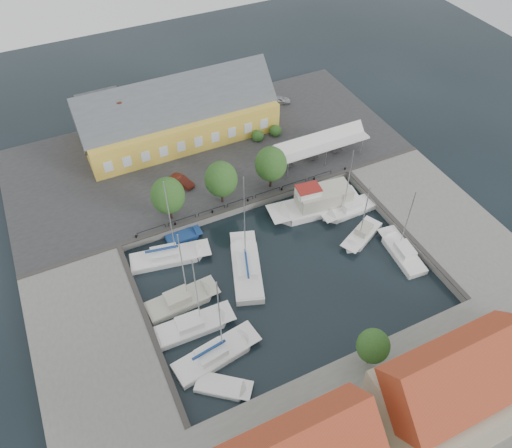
{
  "coord_description": "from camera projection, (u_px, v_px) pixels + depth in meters",
  "views": [
    {
      "loc": [
        -18.49,
        -32.78,
        45.9
      ],
      "look_at": [
        0.0,
        6.0,
        1.5
      ],
      "focal_mm": 35.0,
      "sensor_mm": 36.0,
      "label": 1
    }
  ],
  "objects": [
    {
      "name": "east_boat_c",
      "position": [
        402.0,
        253.0,
        60.09
      ],
      "size": [
        3.25,
        8.09,
        10.17
      ],
      "color": "white",
      "rests_on": "ground"
    },
    {
      "name": "west_boat_b",
      "position": [
        181.0,
        301.0,
        55.24
      ],
      "size": [
        8.4,
        3.25,
        11.26
      ],
      "color": "#B8B5A6",
      "rests_on": "ground"
    },
    {
      "name": "quay_trees",
      "position": [
        221.0,
        179.0,
        62.52
      ],
      "size": [
        18.2,
        4.2,
        6.3
      ],
      "color": "black",
      "rests_on": "north_quay"
    },
    {
      "name": "car_red",
      "position": [
        182.0,
        181.0,
        67.26
      ],
      "size": [
        2.8,
        3.82,
        1.2
      ],
      "primitive_type": "imported",
      "rotation": [
        0.0,
        0.0,
        0.48
      ],
      "color": "maroon",
      "rests_on": "north_quay"
    },
    {
      "name": "trawler",
      "position": [
        319.0,
        203.0,
        65.07
      ],
      "size": [
        12.94,
        5.18,
        5.0
      ],
      "color": "white",
      "rests_on": "ground"
    },
    {
      "name": "center_sailboat",
      "position": [
        246.0,
        269.0,
        58.25
      ],
      "size": [
        6.33,
        10.81,
        14.18
      ],
      "color": "white",
      "rests_on": "ground"
    },
    {
      "name": "east_boat_b",
      "position": [
        362.0,
        236.0,
        62.11
      ],
      "size": [
        6.92,
        4.89,
        9.41
      ],
      "color": "white",
      "rests_on": "ground"
    },
    {
      "name": "west_boat_d",
      "position": [
        215.0,
        356.0,
        50.56
      ],
      "size": [
        9.63,
        4.18,
        12.37
      ],
      "color": "white",
      "rests_on": "ground"
    },
    {
      "name": "west_boat_c",
      "position": [
        193.0,
        326.0,
        52.97
      ],
      "size": [
        8.63,
        2.95,
        11.49
      ],
      "color": "white",
      "rests_on": "ground"
    },
    {
      "name": "west_boat_a",
      "position": [
        168.0,
        257.0,
        59.62
      ],
      "size": [
        9.93,
        4.4,
        12.63
      ],
      "color": "white",
      "rests_on": "ground"
    },
    {
      "name": "tent_canopy",
      "position": [
        320.0,
        143.0,
        69.74
      ],
      "size": [
        14.0,
        4.0,
        2.83
      ],
      "color": "silver",
      "rests_on": "north_quay"
    },
    {
      "name": "east_quay",
      "position": [
        437.0,
        217.0,
        64.06
      ],
      "size": [
        12.0,
        24.0,
        1.0
      ],
      "primitive_type": "cube",
      "color": "slate",
      "rests_on": "ground"
    },
    {
      "name": "north_quay",
      "position": [
        206.0,
        154.0,
        73.17
      ],
      "size": [
        56.0,
        26.0,
        1.0
      ],
      "primitive_type": "cube",
      "color": "#2D2D30",
      "rests_on": "ground"
    },
    {
      "name": "west_quay",
      "position": [
        95.0,
        348.0,
        50.89
      ],
      "size": [
        12.0,
        24.0,
        1.0
      ],
      "primitive_type": "cube",
      "color": "slate",
      "rests_on": "ground"
    },
    {
      "name": "quay_edge_fittings",
      "position": [
        261.0,
        233.0,
        61.32
      ],
      "size": [
        56.0,
        24.72,
        0.4
      ],
      "color": "#383533",
      "rests_on": "north_quay"
    },
    {
      "name": "townhouses",
      "position": [
        430.0,
        411.0,
        40.9
      ],
      "size": [
        36.3,
        8.5,
        12.0
      ],
      "color": "tan",
      "rests_on": "south_bank"
    },
    {
      "name": "south_bank",
      "position": [
        383.0,
        423.0,
        45.55
      ],
      "size": [
        56.0,
        14.0,
        1.0
      ],
      "primitive_type": "cube",
      "color": "slate",
      "rests_on": "ground"
    },
    {
      "name": "car_silver",
      "position": [
        279.0,
        100.0,
        81.17
      ],
      "size": [
        3.95,
        2.65,
        1.25
      ],
      "primitive_type": "imported",
      "rotation": [
        0.0,
        0.0,
        1.22
      ],
      "color": "#ABAFB3",
      "rests_on": "north_quay"
    },
    {
      "name": "launch_nw",
      "position": [
        183.0,
        237.0,
        62.13
      ],
      "size": [
        4.61,
        1.91,
        0.88
      ],
      "color": "navy",
      "rests_on": "ground"
    },
    {
      "name": "east_boat_a",
      "position": [
        348.0,
        210.0,
        65.27
      ],
      "size": [
        7.67,
        2.7,
        10.83
      ],
      "color": "white",
      "rests_on": "ground"
    },
    {
      "name": "warehouse",
      "position": [
        174.0,
        117.0,
        72.93
      ],
      "size": [
        28.56,
        14.0,
        9.55
      ],
      "color": "gold",
      "rests_on": "north_quay"
    },
    {
      "name": "launch_sw",
      "position": [
        223.0,
        387.0,
        48.39
      ],
      "size": [
        5.66,
        5.05,
        0.98
      ],
      "color": "white",
      "rests_on": "ground"
    },
    {
      "name": "ground",
      "position": [
        278.0,
        266.0,
        59.09
      ],
      "size": [
        140.0,
        140.0,
        0.0
      ],
      "primitive_type": "plane",
      "color": "black",
      "rests_on": "ground"
    }
  ]
}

